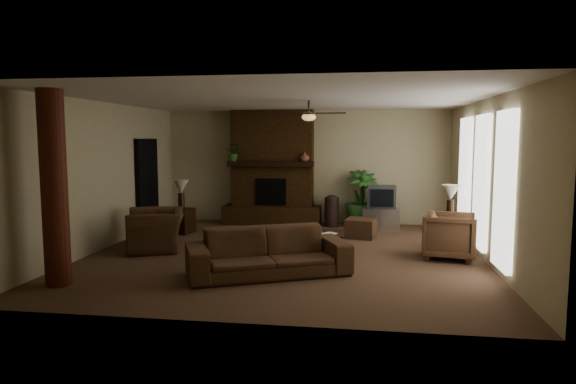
% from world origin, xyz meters
% --- Properties ---
extents(room_shell, '(7.00, 7.00, 7.00)m').
position_xyz_m(room_shell, '(0.00, 0.00, 1.40)').
color(room_shell, brown).
rests_on(room_shell, ground).
extents(fireplace, '(2.40, 0.70, 2.80)m').
position_xyz_m(fireplace, '(-0.80, 3.22, 1.16)').
color(fireplace, '#492E13').
rests_on(fireplace, ground).
extents(windows, '(0.08, 3.65, 2.35)m').
position_xyz_m(windows, '(3.45, 0.20, 1.35)').
color(windows, white).
rests_on(windows, ground).
extents(log_column, '(0.36, 0.36, 2.80)m').
position_xyz_m(log_column, '(-2.95, -2.40, 1.40)').
color(log_column, '#5F2717').
rests_on(log_column, ground).
extents(doorway, '(0.10, 1.00, 2.10)m').
position_xyz_m(doorway, '(-3.44, 1.80, 1.05)').
color(doorway, black).
rests_on(doorway, ground).
extents(ceiling_fan, '(1.35, 1.35, 0.37)m').
position_xyz_m(ceiling_fan, '(0.40, 0.30, 2.53)').
color(ceiling_fan, '#312316').
rests_on(ceiling_fan, ceiling).
extents(sofa, '(2.55, 1.66, 0.97)m').
position_xyz_m(sofa, '(-0.04, -1.44, 0.48)').
color(sofa, '#4E3521').
rests_on(sofa, ground).
extents(armchair_left, '(1.13, 1.36, 1.02)m').
position_xyz_m(armchair_left, '(-2.48, -0.01, 0.51)').
color(armchair_left, '#4E3521').
rests_on(armchair_left, ground).
extents(armchair_right, '(0.95, 0.99, 0.89)m').
position_xyz_m(armchair_right, '(2.92, 0.06, 0.44)').
color(armchair_right, '#4E3521').
rests_on(armchair_right, ground).
extents(coffee_table, '(1.20, 0.70, 0.43)m').
position_xyz_m(coffee_table, '(0.48, -0.07, 0.37)').
color(coffee_table, black).
rests_on(coffee_table, ground).
extents(ottoman, '(0.71, 0.71, 0.40)m').
position_xyz_m(ottoman, '(1.38, 1.75, 0.20)').
color(ottoman, '#4E3521').
rests_on(ottoman, ground).
extents(tv_stand, '(0.89, 0.58, 0.50)m').
position_xyz_m(tv_stand, '(1.87, 2.85, 0.25)').
color(tv_stand, silver).
rests_on(tv_stand, ground).
extents(tv, '(0.66, 0.55, 0.52)m').
position_xyz_m(tv, '(1.85, 2.80, 0.76)').
color(tv, '#3D3D3F').
rests_on(tv, tv_stand).
extents(floor_vase, '(0.34, 0.34, 0.77)m').
position_xyz_m(floor_vase, '(0.68, 3.00, 0.43)').
color(floor_vase, '#301F1A').
rests_on(floor_vase, ground).
extents(floor_plant, '(1.09, 1.51, 0.76)m').
position_xyz_m(floor_plant, '(1.38, 3.12, 0.38)').
color(floor_plant, '#2D6126').
rests_on(floor_plant, ground).
extents(side_table_left, '(0.58, 0.58, 0.55)m').
position_xyz_m(side_table_left, '(-2.61, 1.66, 0.28)').
color(side_table_left, black).
rests_on(side_table_left, ground).
extents(lamp_left, '(0.45, 0.45, 0.65)m').
position_xyz_m(lamp_left, '(-2.58, 1.64, 1.00)').
color(lamp_left, '#312316').
rests_on(lamp_left, side_table_left).
extents(side_table_right, '(0.60, 0.60, 0.55)m').
position_xyz_m(side_table_right, '(3.15, 1.27, 0.28)').
color(side_table_right, black).
rests_on(side_table_right, ground).
extents(lamp_right, '(0.38, 0.38, 0.65)m').
position_xyz_m(lamp_right, '(3.13, 1.25, 1.00)').
color(lamp_right, '#312316').
rests_on(lamp_right, side_table_right).
extents(mantel_plant, '(0.46, 0.49, 0.33)m').
position_xyz_m(mantel_plant, '(-1.70, 2.91, 1.72)').
color(mantel_plant, '#2D6126').
rests_on(mantel_plant, fireplace).
extents(mantel_vase, '(0.26, 0.27, 0.22)m').
position_xyz_m(mantel_vase, '(0.03, 2.95, 1.67)').
color(mantel_vase, brown).
rests_on(mantel_vase, fireplace).
extents(book_a, '(0.21, 0.09, 0.29)m').
position_xyz_m(book_a, '(0.27, -0.06, 0.57)').
color(book_a, '#999999').
rests_on(book_a, coffee_table).
extents(book_b, '(0.19, 0.14, 0.29)m').
position_xyz_m(book_b, '(0.72, -0.21, 0.58)').
color(book_b, '#999999').
rests_on(book_b, coffee_table).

